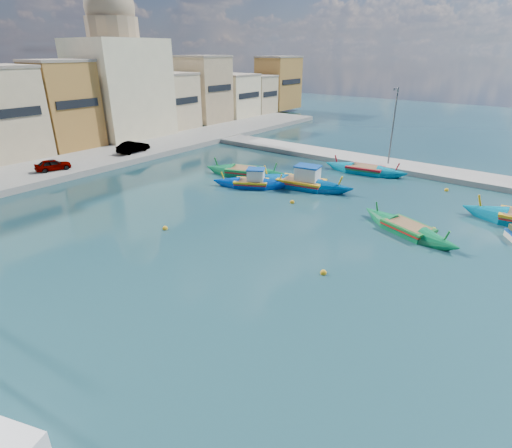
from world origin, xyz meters
TOP-DOWN VIEW (x-y plane):
  - ground at (0.00, 0.00)m, footprint 160.00×160.00m
  - east_quay at (18.00, 0.00)m, footprint 4.00×70.00m
  - north_quay at (0.00, 32.00)m, footprint 80.00×8.00m
  - north_townhouses at (6.68, 39.36)m, footprint 83.20×7.87m
  - church_block at (10.00, 40.00)m, footprint 10.00×10.00m
  - quay_street_lamp at (17.44, 6.00)m, footprint 1.18×0.16m
  - parked_cars at (-7.24, 30.50)m, footprint 24.27×2.10m
  - luzzu_turquoise_cabin at (6.60, 9.73)m, footprint 3.73×10.07m
  - luzzu_blue_cabin at (4.03, 13.36)m, footprint 5.04×7.23m
  - luzzu_cyan_mid at (14.30, 7.12)m, footprint 3.06×8.72m
  - luzzu_green at (6.34, 15.99)m, footprint 4.75×8.80m
  - luzzu_blue_south at (2.66, -0.97)m, footprint 4.59×8.01m
  - mooring_buoys at (2.20, 5.55)m, footprint 20.71×17.65m

SIDE VIEW (x-z plane):
  - ground at x=0.00m, z-range 0.00..0.00m
  - mooring_buoys at x=2.20m, z-range -0.10..0.26m
  - luzzu_blue_south at x=2.66m, z-range -0.90..1.38m
  - east_quay at x=18.00m, z-range 0.00..0.50m
  - luzzu_cyan_mid at x=14.30m, z-range -1.00..1.53m
  - luzzu_green at x=6.34m, z-range -1.06..1.64m
  - north_quay at x=0.00m, z-range 0.00..0.60m
  - luzzu_blue_cabin at x=4.03m, z-range -0.97..1.60m
  - luzzu_turquoise_cabin at x=6.60m, z-range -1.20..1.96m
  - parked_cars at x=-7.24m, z-range 0.58..1.84m
  - quay_street_lamp at x=17.44m, z-range 0.34..8.34m
  - north_townhouses at x=6.68m, z-range -0.10..10.09m
  - church_block at x=10.00m, z-range -1.14..17.96m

